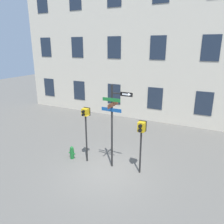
{
  "coord_description": "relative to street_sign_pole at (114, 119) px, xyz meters",
  "views": [
    {
      "loc": [
        4.19,
        -7.86,
        5.66
      ],
      "look_at": [
        0.0,
        0.61,
        2.77
      ],
      "focal_mm": 35.0,
      "sensor_mm": 36.0,
      "label": 1
    }
  ],
  "objects": [
    {
      "name": "pedestrian_signal_left",
      "position": [
        -1.44,
        -0.11,
        -0.27
      ],
      "size": [
        0.37,
        0.4,
        2.81
      ],
      "color": "black",
      "rests_on": "ground_plane"
    },
    {
      "name": "street_sign_pole",
      "position": [
        0.0,
        0.0,
        0.0
      ],
      "size": [
        1.47,
        1.07,
        4.02
      ],
      "color": "black",
      "rests_on": "ground_plane"
    },
    {
      "name": "pedestrian_signal_right",
      "position": [
        1.32,
        0.07,
        -0.47
      ],
      "size": [
        0.36,
        0.4,
        2.51
      ],
      "color": "black",
      "rests_on": "ground_plane"
    },
    {
      "name": "ground_plane",
      "position": [
        -0.09,
        -0.6,
        -2.44
      ],
      "size": [
        60.0,
        60.0,
        0.0
      ],
      "primitive_type": "plane",
      "color": "#595651"
    },
    {
      "name": "fire_hydrant",
      "position": [
        -2.29,
        -0.23,
        -2.11
      ],
      "size": [
        0.37,
        0.21,
        0.68
      ],
      "color": "#196028",
      "rests_on": "ground_plane"
    },
    {
      "name": "building_facade",
      "position": [
        -0.09,
        7.65,
        4.89
      ],
      "size": [
        24.0,
        0.63,
        14.67
      ],
      "color": "beige",
      "rests_on": "ground_plane"
    }
  ]
}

